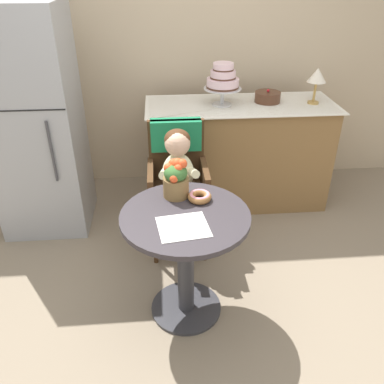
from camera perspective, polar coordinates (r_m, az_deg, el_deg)
name	(u,v)px	position (r m, az deg, el deg)	size (l,w,h in m)	color
ground_plane	(186,308)	(2.63, -0.85, -16.38)	(8.00, 8.00, 0.00)	gray
back_wall	(170,35)	(3.69, -3.21, 21.58)	(4.80, 0.10, 2.70)	#C1AD8E
cafe_table	(185,245)	(2.29, -0.94, -7.63)	(0.72, 0.72, 0.72)	#332D33
wicker_chair	(177,166)	(2.84, -2.15, 3.74)	(0.42, 0.45, 0.95)	#472D19
seated_child	(178,171)	(2.69, -2.00, 2.98)	(0.27, 0.32, 0.73)	beige
paper_napkin	(183,227)	(2.06, -1.28, -5.04)	(0.26, 0.23, 0.00)	white
donut_front	(200,196)	(2.27, 1.10, -0.62)	(0.14, 0.14, 0.04)	#936033
flower_vase	(176,178)	(2.27, -2.36, 1.98)	(0.15, 0.16, 0.23)	brown
display_counter	(238,154)	(3.49, 6.65, 5.45)	(1.56, 0.62, 0.90)	olive
tiered_cake_stand	(223,80)	(3.24, 4.46, 15.79)	(0.30, 0.30, 0.33)	silver
round_layer_cake	(268,97)	(3.41, 10.82, 13.29)	(0.21, 0.21, 0.11)	#4C2D1E
table_lamp	(317,77)	(3.41, 17.56, 15.54)	(0.15, 0.15, 0.28)	#B28C47
refrigerator	(35,125)	(3.22, -21.66, 8.97)	(0.64, 0.63, 1.70)	#9EA0A5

